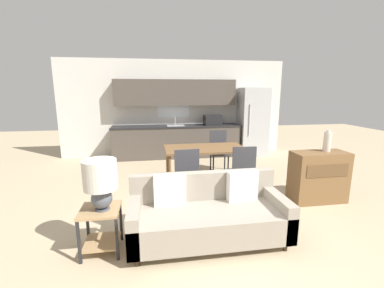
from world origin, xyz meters
TOP-DOWN VIEW (x-y plane):
  - ground_plane at (0.00, 0.00)m, footprint 20.00×20.00m
  - wall_back at (-0.00, 4.63)m, footprint 6.40×0.07m
  - kitchen_counter at (0.02, 4.33)m, footprint 3.54×0.65m
  - refrigerator at (2.20, 4.24)m, footprint 0.77×0.71m
  - dining_table at (0.33, 2.01)m, footprint 1.56×0.84m
  - couch at (-0.04, 0.12)m, footprint 1.92×0.80m
  - side_table at (-1.31, 0.06)m, footprint 0.44×0.44m
  - table_lamp at (-1.28, 0.03)m, footprint 0.37×0.37m
  - credenza at (2.07, 0.95)m, footprint 0.91×0.43m
  - vase at (2.20, 1.00)m, footprint 0.12×0.12m
  - dining_chair_far_right at (0.83, 2.83)m, footprint 0.44×0.44m
  - dining_chair_near_left at (-0.17, 1.21)m, footprint 0.45×0.45m
  - dining_chair_near_right at (0.82, 1.26)m, footprint 0.45×0.45m

SIDE VIEW (x-z plane):
  - ground_plane at x=0.00m, z-range 0.00..0.00m
  - couch at x=-0.04m, z-range -0.08..0.75m
  - side_table at x=-1.31m, z-range 0.09..0.63m
  - credenza at x=2.07m, z-range 0.00..0.86m
  - dining_chair_far_right at x=0.83m, z-range 0.04..0.99m
  - dining_chair_near_left at x=-0.17m, z-range 0.04..0.99m
  - dining_chair_near_right at x=0.82m, z-range 0.04..0.99m
  - dining_table at x=0.33m, z-range 0.31..1.08m
  - kitchen_counter at x=0.02m, z-range -0.23..1.92m
  - table_lamp at x=-1.28m, z-range 0.60..1.18m
  - refrigerator at x=2.20m, z-range 0.00..1.93m
  - vase at x=2.20m, z-range 0.84..1.20m
  - wall_back at x=0.00m, z-range 0.00..2.70m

